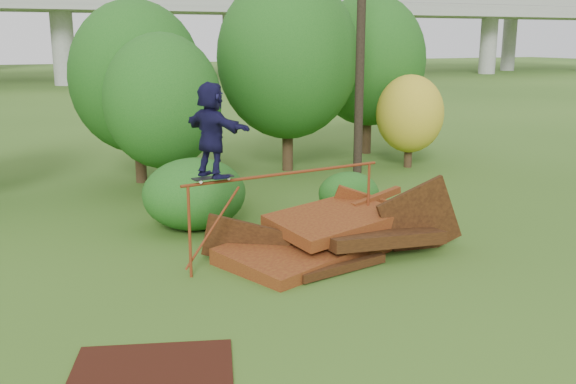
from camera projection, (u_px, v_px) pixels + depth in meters
name	position (u px, v px, depth m)	size (l,w,h in m)	color
ground	(371.00, 294.00, 11.93)	(240.00, 240.00, 0.00)	#2D5116
scrap_pile	(332.00, 237.00, 14.10)	(5.76, 3.30, 2.06)	#50180E
grind_rail	(286.00, 191.00, 13.55)	(4.69, 0.66, 1.91)	maroon
skateboard	(213.00, 178.00, 12.60)	(0.85, 0.33, 0.09)	black
skater	(212.00, 130.00, 12.38)	(1.72, 0.55, 1.86)	#131136
flat_plate	(152.00, 370.00, 9.17)	(2.29, 1.64, 0.03)	black
tree_1	(136.00, 77.00, 20.45)	(4.21, 4.21, 5.86)	black
tree_2	(163.00, 102.00, 18.63)	(3.43, 3.43, 4.83)	black
tree_3	(288.00, 58.00, 22.24)	(4.92, 4.92, 6.83)	black
tree_4	(410.00, 114.00, 23.28)	(2.45, 2.45, 3.39)	black
tree_5	(369.00, 60.00, 25.74)	(4.57, 4.57, 6.42)	black
shrub_left	(194.00, 194.00, 15.89)	(2.57, 2.37, 1.78)	#124412
shrub_right	(349.00, 194.00, 17.19)	(1.66, 1.52, 1.17)	#124412
utility_pole	(361.00, 35.00, 19.89)	(1.40, 0.28, 9.34)	black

